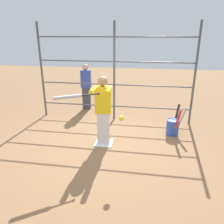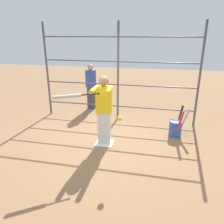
# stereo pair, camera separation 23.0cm
# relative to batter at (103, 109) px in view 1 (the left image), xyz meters

# --- Properties ---
(ground_plane) EXTENTS (24.00, 24.00, 0.00)m
(ground_plane) POSITION_rel_batter_xyz_m (0.00, -0.02, -0.86)
(ground_plane) COLOR olive
(home_plate) EXTENTS (0.40, 0.40, 0.02)m
(home_plate) POSITION_rel_batter_xyz_m (0.00, -0.02, -0.85)
(home_plate) COLOR white
(home_plate) RESTS_ON ground
(fence_backstop) EXTENTS (4.42, 0.06, 2.76)m
(fence_backstop) POSITION_rel_batter_xyz_m (0.00, -1.62, 0.52)
(fence_backstop) COLOR #4C4C51
(fence_backstop) RESTS_ON ground
(batter) EXTENTS (0.41, 0.57, 1.59)m
(batter) POSITION_rel_batter_xyz_m (0.00, 0.00, 0.00)
(batter) COLOR silver
(batter) RESTS_ON ground
(baseball_bat_swinging) EXTENTS (0.78, 0.56, 0.07)m
(baseball_bat_swinging) POSITION_rel_batter_xyz_m (0.45, 0.72, 0.46)
(baseball_bat_swinging) COLOR black
(softball_in_flight) EXTENTS (0.10, 0.10, 0.10)m
(softball_in_flight) POSITION_rel_batter_xyz_m (-0.51, 0.83, 0.13)
(softball_in_flight) COLOR yellow
(bat_bucket) EXTENTS (0.48, 0.84, 0.78)m
(bat_bucket) POSITION_rel_batter_xyz_m (-1.65, -0.79, -0.63)
(bat_bucket) COLOR #3351B2
(bat_bucket) RESTS_ON ground
(bystander_behind_fence) EXTENTS (0.31, 0.19, 1.51)m
(bystander_behind_fence) POSITION_rel_batter_xyz_m (1.06, -2.40, -0.07)
(bystander_behind_fence) COLOR #3F3F47
(bystander_behind_fence) RESTS_ON ground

